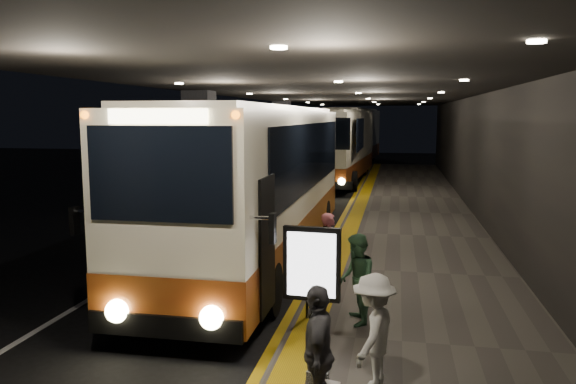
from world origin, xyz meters
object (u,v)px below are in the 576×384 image
(passenger_boarding, at_px, (330,250))
(passenger_waiting_grey, at_px, (318,352))
(coach_second, at_px, (339,149))
(passenger_waiting_white, at_px, (374,332))
(bag_polka, at_px, (318,384))
(stanchion_post, at_px, (307,287))
(passenger_waiting_green, at_px, (356,279))
(coach_main, at_px, (260,190))
(coach_third, at_px, (353,139))
(info_sign, at_px, (312,266))

(passenger_boarding, distance_m, passenger_waiting_grey, 5.19)
(coach_second, distance_m, passenger_waiting_white, 24.25)
(bag_polka, distance_m, stanchion_post, 2.81)
(coach_second, bearing_deg, passenger_waiting_green, -80.39)
(coach_main, relative_size, passenger_waiting_grey, 7.56)
(coach_main, bearing_deg, passenger_boarding, -47.47)
(passenger_boarding, bearing_deg, passenger_waiting_white, -157.93)
(bag_polka, bearing_deg, passenger_waiting_grey, -81.97)
(coach_main, xyz_separation_m, passenger_waiting_green, (2.74, -4.27, -0.89))
(coach_main, relative_size, coach_third, 0.93)
(stanchion_post, bearing_deg, coach_main, 114.22)
(passenger_waiting_grey, bearing_deg, bag_polka, -176.73)
(bag_polka, xyz_separation_m, info_sign, (-0.32, 1.56, 1.10))
(passenger_waiting_green, height_order, passenger_waiting_white, passenger_waiting_green)
(info_sign, distance_m, stanchion_post, 1.37)
(info_sign, relative_size, stanchion_post, 1.65)
(info_sign, xyz_separation_m, stanchion_post, (-0.25, 1.16, -0.69))
(passenger_boarding, height_order, passenger_waiting_white, passenger_boarding)
(passenger_waiting_grey, relative_size, bag_polka, 4.83)
(passenger_waiting_green, height_order, passenger_waiting_grey, passenger_waiting_grey)
(passenger_boarding, distance_m, stanchion_post, 1.98)
(coach_second, relative_size, passenger_waiting_white, 8.04)
(coach_main, distance_m, coach_second, 17.50)
(passenger_boarding, relative_size, stanchion_post, 1.36)
(passenger_waiting_grey, xyz_separation_m, bag_polka, (-0.07, 0.49, -0.64))
(coach_second, bearing_deg, bag_polka, -81.77)
(passenger_waiting_white, bearing_deg, passenger_boarding, -151.47)
(coach_second, bearing_deg, coach_main, -87.69)
(coach_third, bearing_deg, coach_main, -86.83)
(info_sign, bearing_deg, passenger_waiting_white, -46.67)
(passenger_waiting_green, distance_m, passenger_waiting_grey, 3.13)
(passenger_boarding, height_order, passenger_waiting_grey, passenger_waiting_grey)
(info_sign, bearing_deg, coach_second, 99.03)
(stanchion_post, bearing_deg, passenger_waiting_white, -62.40)
(coach_main, bearing_deg, passenger_waiting_grey, -71.29)
(passenger_waiting_white, relative_size, info_sign, 0.82)
(coach_main, relative_size, stanchion_post, 10.75)
(passenger_waiting_green, bearing_deg, coach_third, 174.11)
(stanchion_post, bearing_deg, coach_second, 94.43)
(passenger_waiting_green, distance_m, stanchion_post, 0.89)
(coach_main, xyz_separation_m, stanchion_post, (1.88, -4.18, -1.10))
(passenger_waiting_green, bearing_deg, info_sign, -40.12)
(coach_third, relative_size, passenger_waiting_white, 8.52)
(coach_second, bearing_deg, passenger_waiting_white, -80.11)
(passenger_waiting_grey, distance_m, bag_polka, 0.81)
(coach_third, bearing_deg, bag_polka, -82.79)
(stanchion_post, bearing_deg, passenger_waiting_green, -5.98)
(coach_third, bearing_deg, passenger_waiting_green, -81.97)
(coach_main, distance_m, passenger_waiting_white, 7.32)
(passenger_waiting_grey, bearing_deg, passenger_waiting_green, 171.20)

